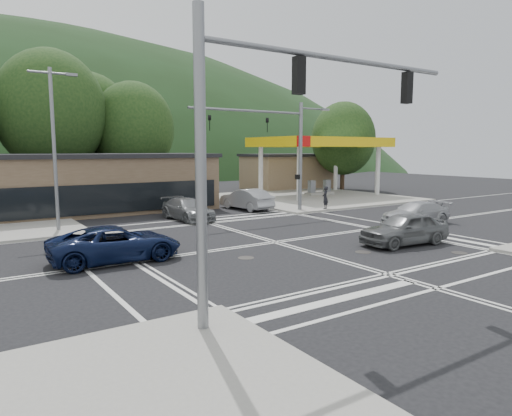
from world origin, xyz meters
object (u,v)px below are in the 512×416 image
car_blue_west (116,244)px  car_silver_east (415,213)px  car_queue_b (181,195)px  pedestrian (325,198)px  car_grey_center (404,229)px  car_queue_a (246,199)px  car_northbound (188,209)px

car_blue_west → car_silver_east: car_blue_west is taller
car_queue_b → pedestrian: size_ratio=2.55×
car_blue_west → pedestrian: (17.89, 7.00, 0.26)m
car_silver_east → pedestrian: 7.82m
car_grey_center → pedestrian: (5.19, 11.43, 0.21)m
car_grey_center → car_queue_a: bearing=-176.6°
car_grey_center → car_queue_b: (-1.92, 21.97, -0.05)m
car_silver_east → car_queue_b: 19.83m
car_grey_center → car_blue_west: bearing=-103.6°
car_queue_a → car_grey_center: bearing=81.8°
car_queue_a → car_silver_east: bearing=107.2°
car_silver_east → car_queue_a: bearing=-152.7°
car_queue_a → car_queue_b: 7.11m
car_grey_center → car_silver_east: size_ratio=0.98×
car_queue_b → car_northbound: car_queue_b is taller
car_silver_east → car_queue_a: 12.73m
car_northbound → pedestrian: size_ratio=2.85×
car_blue_west → car_grey_center: 13.46m
car_grey_center → pedestrian: bearing=161.2°
car_blue_west → car_grey_center: bearing=-107.9°
car_blue_west → car_queue_a: (13.30, 10.90, 0.06)m
car_queue_b → car_blue_west: bearing=65.9°
car_grey_center → car_northbound: size_ratio=0.95×
car_silver_east → car_queue_b: (-7.53, 18.35, 0.05)m
car_queue_a → pedestrian: size_ratio=2.84×
car_northbound → pedestrian: bearing=-12.1°
car_grey_center → car_silver_east: 6.68m
car_blue_west → car_queue_a: bearing=-49.4°
pedestrian → car_silver_east: bearing=62.2°
car_queue_a → pedestrian: 6.03m
car_blue_west → car_queue_b: bearing=-30.3°
car_blue_west → car_queue_b: size_ratio=1.22×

